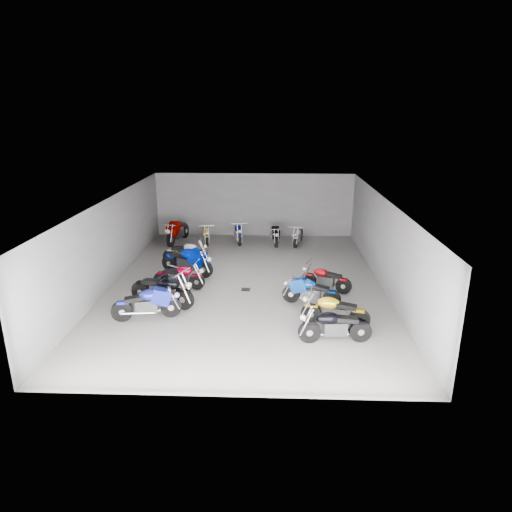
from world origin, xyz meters
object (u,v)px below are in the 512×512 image
(motorcycle_right_b, at_px, (334,311))
(motorcycle_back_b, at_px, (206,234))
(motorcycle_left_f, at_px, (186,252))
(drain_grate, at_px, (246,289))
(motorcycle_right_a, at_px, (334,326))
(motorcycle_back_d, at_px, (275,234))
(motorcycle_left_d, at_px, (180,276))
(motorcycle_back_e, at_px, (298,236))
(motorcycle_left_b, at_px, (147,304))
(motorcycle_left_c, at_px, (163,290))
(motorcycle_back_a, at_px, (177,231))
(motorcycle_left_e, at_px, (187,261))
(motorcycle_right_c, at_px, (311,292))
(motorcycle_right_d, at_px, (325,279))
(motorcycle_back_c, at_px, (238,232))

(motorcycle_right_b, xyz_separation_m, motorcycle_back_b, (-5.13, 8.80, -0.05))
(motorcycle_left_f, bearing_deg, drain_grate, 42.24)
(motorcycle_right_a, relative_size, motorcycle_right_b, 1.01)
(motorcycle_right_b, xyz_separation_m, motorcycle_back_d, (-1.79, 8.80, -0.02))
(motorcycle_left_d, relative_size, motorcycle_right_a, 0.93)
(motorcycle_left_d, distance_m, motorcycle_back_e, 7.44)
(motorcycle_left_b, xyz_separation_m, motorcycle_left_c, (0.25, 1.01, 0.06))
(motorcycle_back_a, height_order, motorcycle_back_b, motorcycle_back_a)
(motorcycle_left_e, relative_size, motorcycle_right_c, 1.14)
(motorcycle_right_d, bearing_deg, motorcycle_back_c, 53.19)
(motorcycle_back_b, xyz_separation_m, motorcycle_back_e, (4.47, -0.09, -0.01))
(motorcycle_left_e, distance_m, motorcycle_back_b, 4.50)
(motorcycle_right_b, bearing_deg, motorcycle_left_b, 100.38)
(motorcycle_right_a, height_order, motorcycle_back_c, motorcycle_right_a)
(motorcycle_back_c, bearing_deg, drain_grate, 87.14)
(motorcycle_right_c, bearing_deg, motorcycle_back_e, 17.91)
(motorcycle_left_c, distance_m, motorcycle_back_e, 8.86)
(motorcycle_left_b, relative_size, motorcycle_back_e, 1.15)
(drain_grate, bearing_deg, motorcycle_left_e, 147.91)
(motorcycle_left_d, xyz_separation_m, motorcycle_back_c, (1.67, 6.17, 0.02))
(motorcycle_left_c, relative_size, motorcycle_back_e, 1.24)
(drain_grate, height_order, motorcycle_back_e, motorcycle_back_e)
(motorcycle_right_a, height_order, motorcycle_right_c, motorcycle_right_a)
(motorcycle_left_c, bearing_deg, motorcycle_left_d, -168.62)
(motorcycle_left_b, xyz_separation_m, motorcycle_right_c, (5.15, 1.25, -0.04))
(motorcycle_left_b, height_order, motorcycle_left_e, motorcycle_left_e)
(motorcycle_right_d, height_order, motorcycle_back_d, motorcycle_back_d)
(motorcycle_right_d, distance_m, motorcycle_back_b, 7.88)
(motorcycle_left_b, xyz_separation_m, motorcycle_left_e, (0.53, 4.02, 0.05))
(motorcycle_left_d, height_order, motorcycle_back_e, motorcycle_left_d)
(motorcycle_back_a, xyz_separation_m, motorcycle_back_d, (4.75, -0.05, -0.10))
(motorcycle_left_c, distance_m, motorcycle_back_d, 8.37)
(motorcycle_left_e, relative_size, motorcycle_back_d, 1.11)
(motorcycle_left_f, xyz_separation_m, motorcycle_back_e, (4.90, 2.94, -0.02))
(motorcycle_left_f, distance_m, motorcycle_right_b, 8.01)
(motorcycle_right_a, xyz_separation_m, motorcycle_back_d, (-1.66, 9.80, -0.02))
(motorcycle_right_d, height_order, motorcycle_back_c, motorcycle_back_c)
(motorcycle_left_e, distance_m, motorcycle_right_d, 5.45)
(drain_grate, bearing_deg, motorcycle_left_d, 178.87)
(motorcycle_left_c, height_order, motorcycle_back_e, motorcycle_left_c)
(motorcycle_right_c, height_order, motorcycle_back_c, motorcycle_back_c)
(motorcycle_right_a, bearing_deg, motorcycle_back_c, 14.61)
(drain_grate, relative_size, motorcycle_back_a, 0.14)
(motorcycle_right_b, height_order, motorcycle_back_e, motorcycle_right_b)
(motorcycle_left_b, relative_size, motorcycle_right_b, 1.03)
(motorcycle_back_b, bearing_deg, motorcycle_left_e, 77.81)
(motorcycle_left_d, height_order, motorcycle_back_a, motorcycle_back_a)
(motorcycle_left_c, xyz_separation_m, motorcycle_left_e, (0.28, 3.01, -0.01))
(motorcycle_right_b, bearing_deg, drain_grate, 58.48)
(motorcycle_back_a, relative_size, motorcycle_back_d, 1.19)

